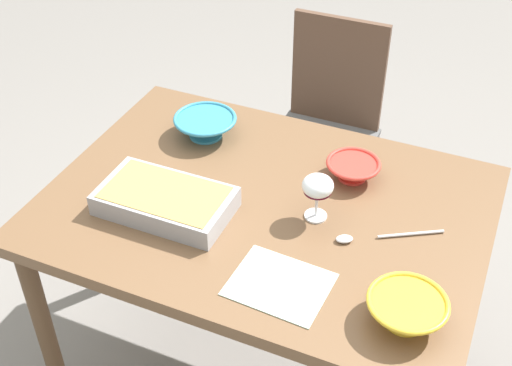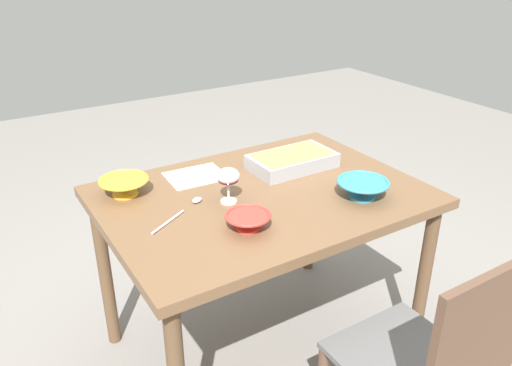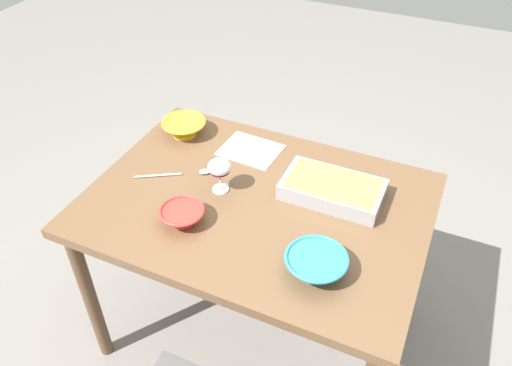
{
  "view_description": "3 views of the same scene",
  "coord_description": "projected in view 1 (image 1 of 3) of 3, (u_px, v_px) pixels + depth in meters",
  "views": [
    {
      "loc": [
        0.54,
        -1.31,
        1.94
      ],
      "look_at": [
        -0.02,
        -0.02,
        0.83
      ],
      "focal_mm": 47.43,
      "sensor_mm": 36.0,
      "label": 1
    },
    {
      "loc": [
        0.94,
        1.47,
        1.62
      ],
      "look_at": [
        0.0,
        -0.04,
        0.78
      ],
      "focal_mm": 35.87,
      "sensor_mm": 36.0,
      "label": 2
    },
    {
      "loc": [
        -0.55,
        1.22,
        1.94
      ],
      "look_at": [
        0.03,
        -0.06,
        0.78
      ],
      "focal_mm": 35.32,
      "sensor_mm": 36.0,
      "label": 3
    }
  ],
  "objects": [
    {
      "name": "dining_table",
      "position": [
        265.0,
        226.0,
        1.9
      ],
      "size": [
        1.19,
        0.86,
        0.76
      ],
      "color": "brown",
      "rests_on": "ground_plane"
    },
    {
      "name": "chair",
      "position": [
        325.0,
        129.0,
        2.61
      ],
      "size": [
        0.38,
        0.42,
        0.9
      ],
      "color": "#595959",
      "rests_on": "ground_plane"
    },
    {
      "name": "wine_glass",
      "position": [
        317.0,
        189.0,
        1.74
      ],
      "size": [
        0.08,
        0.08,
        0.13
      ],
      "color": "white",
      "rests_on": "dining_table"
    },
    {
      "name": "casserole_dish",
      "position": [
        165.0,
        200.0,
        1.8
      ],
      "size": [
        0.35,
        0.2,
        0.06
      ],
      "color": "#99999E",
      "rests_on": "dining_table"
    },
    {
      "name": "mixing_bowl",
      "position": [
        353.0,
        168.0,
        1.91
      ],
      "size": [
        0.16,
        0.16,
        0.06
      ],
      "color": "red",
      "rests_on": "dining_table"
    },
    {
      "name": "small_bowl",
      "position": [
        407.0,
        309.0,
        1.5
      ],
      "size": [
        0.18,
        0.18,
        0.07
      ],
      "color": "yellow",
      "rests_on": "dining_table"
    },
    {
      "name": "serving_bowl",
      "position": [
        205.0,
        125.0,
        2.08
      ],
      "size": [
        0.19,
        0.19,
        0.07
      ],
      "color": "teal",
      "rests_on": "dining_table"
    },
    {
      "name": "serving_spoon",
      "position": [
        370.0,
        237.0,
        1.73
      ],
      "size": [
        0.25,
        0.16,
        0.01
      ],
      "color": "silver",
      "rests_on": "dining_table"
    },
    {
      "name": "napkin",
      "position": [
        280.0,
        285.0,
        1.6
      ],
      "size": [
        0.24,
        0.2,
        0.0
      ],
      "primitive_type": "cube",
      "rotation": [
        0.0,
        0.0,
        -0.06
      ],
      "color": "#B2CCB7",
      "rests_on": "dining_table"
    }
  ]
}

